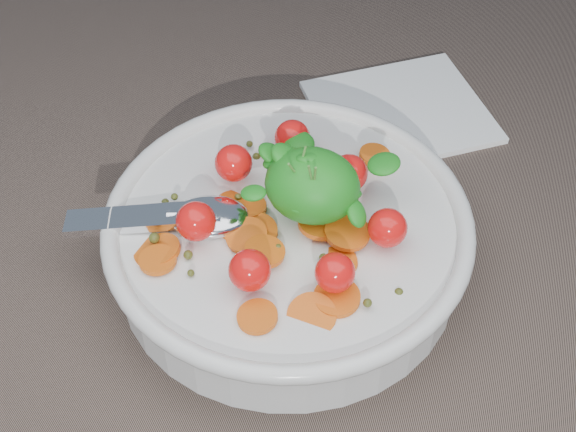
# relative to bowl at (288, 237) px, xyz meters

# --- Properties ---
(ground) EXTENTS (6.00, 6.00, 0.00)m
(ground) POSITION_rel_bowl_xyz_m (-0.02, -0.01, -0.03)
(ground) COLOR #6B584C
(ground) RESTS_ON ground
(bowl) EXTENTS (0.28, 0.26, 0.11)m
(bowl) POSITION_rel_bowl_xyz_m (0.00, 0.00, 0.00)
(bowl) COLOR white
(bowl) RESTS_ON ground
(napkin) EXTENTS (0.19, 0.19, 0.01)m
(napkin) POSITION_rel_bowl_xyz_m (0.04, 0.19, -0.03)
(napkin) COLOR white
(napkin) RESTS_ON ground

